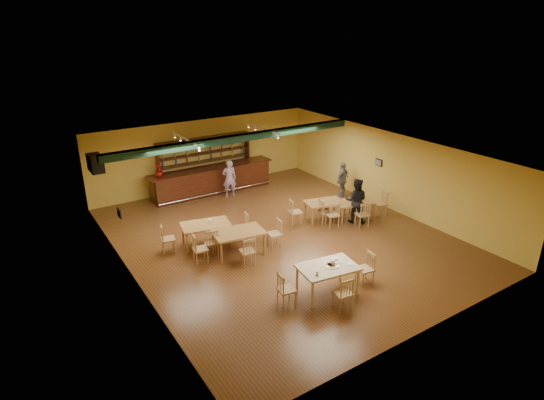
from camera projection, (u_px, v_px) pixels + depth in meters
floor at (281, 237)px, 15.28m from camera, size 12.00×12.00×0.00m
ceiling_beam at (239, 138)px, 16.39m from camera, size 10.00×0.30×0.25m
track_rail_left at (186, 139)px, 15.93m from camera, size 0.05×2.50×0.05m
track_rail_right at (262, 128)px, 17.54m from camera, size 0.05×2.50×0.05m
ac_unit at (96, 163)px, 15.26m from camera, size 0.34×0.70×0.48m
picture_left at (119, 213)px, 12.92m from camera, size 0.04×0.34×0.28m
picture_right at (379, 162)px, 17.54m from camera, size 0.04×0.34×0.28m
bar_counter at (212, 180)px, 19.06m from camera, size 5.48×0.85×1.13m
back_bar_hutch at (205, 163)px, 19.33m from camera, size 4.24×0.40×2.28m
poinsettia at (159, 170)px, 17.60m from camera, size 0.38×0.38×0.53m
dining_table_a at (206, 235)px, 14.55m from camera, size 1.71×1.24×0.77m
dining_table_b at (324, 210)px, 16.53m from camera, size 1.55×1.13×0.70m
dining_table_c at (239, 243)px, 14.01m from camera, size 1.69×1.16×0.79m
dining_table_d at (353, 210)px, 16.56m from camera, size 1.54×1.14×0.69m
near_table at (327, 280)px, 11.96m from camera, size 1.67×1.20×0.83m
pizza_tray at (331, 265)px, 11.86m from camera, size 0.42×0.42×0.01m
parmesan_shaker at (317, 273)px, 11.41m from camera, size 0.08×0.08×0.11m
napkin_stack at (334, 259)px, 12.17m from camera, size 0.24×0.21×0.03m
pizza_server at (335, 262)px, 11.98m from camera, size 0.30×0.28×0.00m
side_plate at (351, 264)px, 11.94m from camera, size 0.25×0.25×0.01m
patron_bar at (229, 178)px, 18.53m from camera, size 0.67×0.54×1.59m
patron_right_a at (356, 201)px, 16.13m from camera, size 1.02×1.02×1.67m
patron_right_b at (342, 179)px, 18.57m from camera, size 0.94×0.65×1.49m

